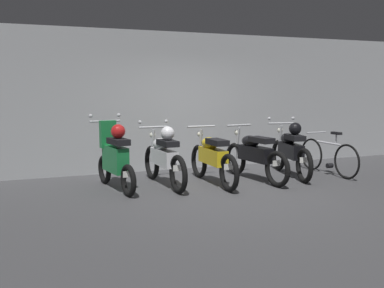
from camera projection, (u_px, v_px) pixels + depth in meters
ground_plane at (227, 191)px, 7.47m from camera, size 80.00×80.00×0.00m
back_wall at (179, 101)px, 9.53m from camera, size 16.00×0.30×2.92m
motorbike_slot_0 at (115, 157)px, 7.53m from camera, size 0.58×1.67×1.29m
motorbike_slot_1 at (164, 157)px, 7.83m from camera, size 0.59×1.95×1.15m
motorbike_slot_2 at (212, 157)px, 7.99m from camera, size 0.56×1.95×1.03m
motorbike_slot_3 at (254, 155)px, 8.30m from camera, size 0.56×1.94×1.03m
motorbike_slot_4 at (291, 150)px, 8.71m from camera, size 0.62×1.93×1.15m
bicycle at (328, 157)px, 8.90m from camera, size 0.50×1.73×0.89m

